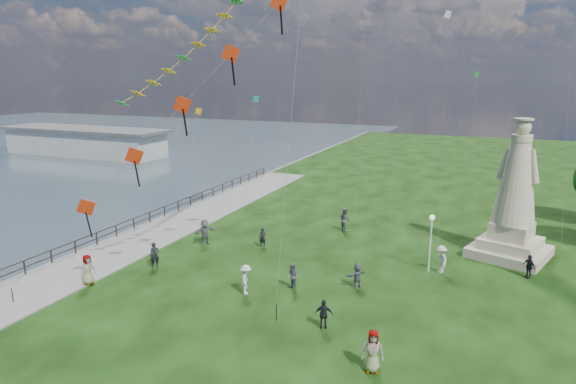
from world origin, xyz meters
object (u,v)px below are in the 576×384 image
at_px(person_9, 529,266).
at_px(person_4, 373,351).
at_px(person_2, 246,280).
at_px(person_11, 357,276).
at_px(pier_pavilion, 85,141).
at_px(person_7, 345,220).
at_px(statue, 514,206).
at_px(person_6, 263,238).
at_px(person_10, 88,271).
at_px(person_3, 324,314).
at_px(lamppost, 431,231).
at_px(person_5, 205,232).
at_px(person_8, 441,259).
at_px(person_0, 155,255).
at_px(person_1, 293,277).

bearing_deg(person_9, person_4, -68.52).
height_order(person_2, person_11, person_2).
distance_m(pier_pavilion, person_7, 56.55).
relative_size(statue, person_9, 6.36).
distance_m(pier_pavilion, person_6, 55.53).
bearing_deg(person_10, pier_pavilion, 57.20).
relative_size(person_3, person_9, 1.02).
distance_m(person_6, person_7, 7.46).
relative_size(lamppost, person_5, 1.98).
xyz_separation_m(statue, person_4, (-5.54, -16.96, -2.64)).
distance_m(pier_pavilion, person_4, 71.26).
height_order(lamppost, person_8, lamppost).
bearing_deg(person_8, person_3, -59.61).
bearing_deg(lamppost, person_0, -159.42).
bearing_deg(person_1, statue, 76.79).
bearing_deg(person_7, person_10, 95.44).
relative_size(person_9, person_11, 0.99).
bearing_deg(person_8, person_7, -160.18).
bearing_deg(pier_pavilion, person_8, -26.20).
bearing_deg(person_0, lamppost, -26.75).
xyz_separation_m(lamppost, person_10, (-18.32, -9.99, -1.83)).
height_order(person_5, person_6, person_5).
relative_size(person_0, person_8, 0.95).
bearing_deg(person_6, person_8, -10.57).
bearing_deg(pier_pavilion, person_7, -24.50).
relative_size(pier_pavilion, person_1, 18.47).
bearing_deg(person_3, statue, -136.98).
height_order(pier_pavilion, person_8, pier_pavilion).
bearing_deg(person_1, person_11, 61.58).
distance_m(statue, person_1, 16.22).
height_order(statue, person_11, statue).
distance_m(person_10, person_11, 15.90).
bearing_deg(person_11, person_6, -83.33).
bearing_deg(pier_pavilion, person_1, -34.26).
xyz_separation_m(lamppost, person_9, (5.77, 1.54, -2.00)).
height_order(person_9, person_11, person_11).
xyz_separation_m(person_0, person_7, (9.13, 12.27, 0.10)).
distance_m(person_2, person_7, 13.56).
bearing_deg(person_6, person_5, -175.87).
relative_size(person_3, person_11, 1.00).
xyz_separation_m(person_9, person_10, (-24.08, -11.54, 0.17)).
height_order(person_2, person_6, person_2).
bearing_deg(person_10, person_5, -3.59).
bearing_deg(person_7, statue, -144.88).
height_order(person_2, person_3, person_2).
bearing_deg(statue, person_11, -114.42).
bearing_deg(person_5, person_4, -94.57).
bearing_deg(person_11, person_10, -34.70).
distance_m(person_6, person_9, 17.57).
height_order(lamppost, person_3, lamppost).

